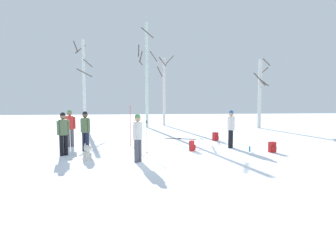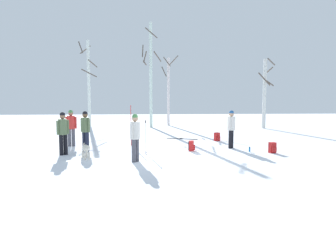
% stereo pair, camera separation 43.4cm
% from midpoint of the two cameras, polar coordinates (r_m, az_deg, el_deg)
% --- Properties ---
extents(ground_plane, '(60.00, 60.00, 0.00)m').
position_cam_midpoint_polar(ground_plane, '(11.92, 0.54, -5.73)').
color(ground_plane, white).
extents(person_0, '(0.44, 0.35, 1.72)m').
position_cam_midpoint_polar(person_0, '(13.43, -16.06, -0.46)').
color(person_0, '#1E2338').
rests_on(person_0, ground_plane).
extents(person_1, '(0.34, 0.44, 1.72)m').
position_cam_midpoint_polar(person_1, '(14.11, 10.79, -0.08)').
color(person_1, black).
rests_on(person_1, ground_plane).
extents(person_2, '(0.34, 0.44, 1.72)m').
position_cam_midpoint_polar(person_2, '(10.87, -6.79, -1.61)').
color(person_2, '#4C4C56').
rests_on(person_2, ground_plane).
extents(person_3, '(0.43, 0.36, 1.72)m').
position_cam_midpoint_polar(person_3, '(12.76, -19.89, -0.87)').
color(person_3, black).
rests_on(person_3, ground_plane).
extents(person_4, '(0.50, 0.34, 1.72)m').
position_cam_midpoint_polar(person_4, '(14.97, -18.64, 0.04)').
color(person_4, '#4C4C56').
rests_on(person_4, ground_plane).
extents(dog, '(0.44, 0.84, 0.57)m').
position_cam_midpoint_polar(dog, '(11.71, -15.82, -4.22)').
color(dog, beige).
rests_on(dog, ground_plane).
extents(ski_pair_planted_0, '(0.02, 0.14, 1.93)m').
position_cam_midpoint_polar(ski_pair_planted_0, '(14.66, -7.88, 0.08)').
color(ski_pair_planted_0, red).
rests_on(ski_pair_planted_0, ground_plane).
extents(ski_pair_lying_0, '(1.68, 0.83, 0.05)m').
position_cam_midpoint_polar(ski_pair_lying_0, '(16.97, 1.55, -2.38)').
color(ski_pair_lying_0, black).
rests_on(ski_pair_lying_0, ground_plane).
extents(ski_poles_0, '(0.07, 0.24, 1.37)m').
position_cam_midpoint_polar(ski_poles_0, '(12.39, -4.97, -1.90)').
color(ski_poles_0, '#B2B2BC').
rests_on(ski_poles_0, ground_plane).
extents(backpack_0, '(0.30, 0.32, 0.44)m').
position_cam_midpoint_polar(backpack_0, '(13.46, 18.01, -3.79)').
color(backpack_0, red).
rests_on(backpack_0, ground_plane).
extents(backpack_1, '(0.32, 0.29, 0.44)m').
position_cam_midpoint_polar(backpack_1, '(13.19, 3.58, -3.72)').
color(backpack_1, red).
rests_on(backpack_1, ground_plane).
extents(backpack_2, '(0.33, 0.34, 0.44)m').
position_cam_midpoint_polar(backpack_2, '(16.40, 8.10, -1.98)').
color(backpack_2, red).
rests_on(backpack_2, ground_plane).
extents(water_bottle_0, '(0.07, 0.07, 0.22)m').
position_cam_midpoint_polar(water_bottle_0, '(13.41, 14.10, -4.20)').
color(water_bottle_0, '#1E72BF').
rests_on(water_bottle_0, ground_plane).
extents(birch_tree_0, '(1.52, 1.46, 6.74)m').
position_cam_midpoint_polar(birch_tree_0, '(24.95, -15.92, 7.99)').
color(birch_tree_0, white).
rests_on(birch_tree_0, ground_plane).
extents(birch_tree_1, '(1.49, 1.47, 7.90)m').
position_cam_midpoint_polar(birch_tree_1, '(23.54, -4.56, 9.76)').
color(birch_tree_1, silver).
rests_on(birch_tree_1, ground_plane).
extents(birch_tree_2, '(1.40, 1.39, 5.70)m').
position_cam_midpoint_polar(birch_tree_2, '(25.13, -1.24, 6.75)').
color(birch_tree_2, silver).
rests_on(birch_tree_2, ground_plane).
extents(birch_tree_3, '(1.32, 1.24, 5.10)m').
position_cam_midpoint_polar(birch_tree_3, '(23.80, 16.31, 6.07)').
color(birch_tree_3, silver).
rests_on(birch_tree_3, ground_plane).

